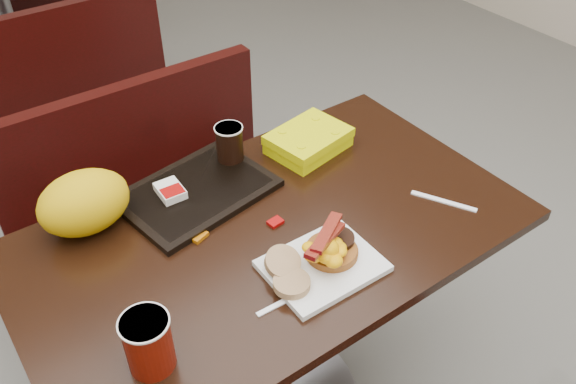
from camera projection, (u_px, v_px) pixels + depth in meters
table_near at (274, 328)px, 1.67m from camera, size 1.20×0.70×0.75m
bench_near_n at (161, 200)px, 2.12m from camera, size 1.00×0.46×0.72m
table_far at (5, 17)px, 3.30m from camera, size 1.20×0.70×0.75m
bench_far_s at (48, 69)px, 2.87m from camera, size 1.00×0.46×0.72m
platter at (323, 266)px, 1.33m from camera, size 0.25×0.20×0.01m
pancake_stack at (332, 250)px, 1.34m from camera, size 0.14×0.14×0.02m
sausage_patty at (338, 238)px, 1.34m from camera, size 0.09×0.09×0.01m
scrambled_eggs at (327, 250)px, 1.29m from camera, size 0.09×0.08×0.05m
bacon_strips at (325, 239)px, 1.27m from camera, size 0.16×0.12×0.01m
muffin_bottom at (292, 283)px, 1.27m from camera, size 0.09×0.09×0.02m
muffin_top at (283, 262)px, 1.30m from camera, size 0.08×0.08×0.05m
coffee_cup_near at (148, 343)px, 1.11m from camera, size 0.11×0.11×0.12m
fork at (276, 306)px, 1.25m from camera, size 0.13×0.03×0.00m
knife at (444, 201)px, 1.51m from camera, size 0.09×0.15×0.00m
condiment_syrup at (198, 236)px, 1.41m from camera, size 0.05×0.04×0.01m
condiment_ketchup at (275, 222)px, 1.45m from camera, size 0.04×0.03×0.01m
tray at (197, 192)px, 1.53m from camera, size 0.41×0.32×0.02m
hashbrown_sleeve_left at (170, 191)px, 1.50m from camera, size 0.06×0.08×0.02m
coffee_cup_far at (230, 143)px, 1.60m from camera, size 0.08×0.08×0.10m
clamshell at (308, 141)px, 1.67m from camera, size 0.24×0.19×0.06m
paper_bag at (84, 203)px, 1.39m from camera, size 0.25×0.21×0.15m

